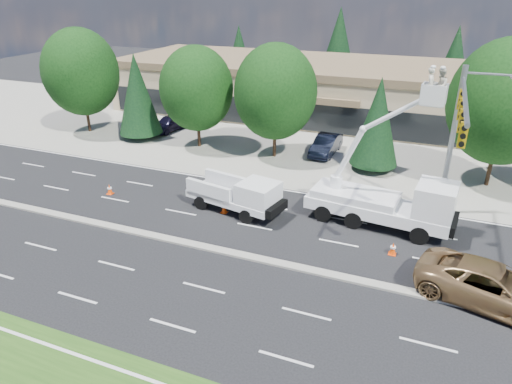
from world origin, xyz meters
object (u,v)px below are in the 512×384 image
at_px(signal_mast, 457,128).
at_px(bucket_truck, 391,196).
at_px(minivan, 493,286).
at_px(utility_pickup, 239,198).

height_order(signal_mast, bucket_truck, bucket_truck).
bearing_deg(bucket_truck, minivan, -40.91).
distance_m(utility_pickup, minivan, 14.60).
xyz_separation_m(signal_mast, utility_pickup, (-11.66, -2.39, -5.12)).
relative_size(utility_pickup, bucket_truck, 0.67).
distance_m(signal_mast, bucket_truck, 5.02).
bearing_deg(bucket_truck, signal_mast, 24.41).
relative_size(signal_mast, utility_pickup, 1.63).
bearing_deg(bucket_truck, utility_pickup, -164.49).
bearing_deg(utility_pickup, bucket_truck, 20.83).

